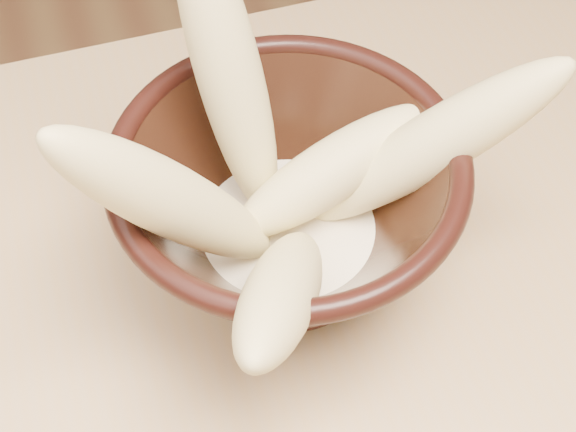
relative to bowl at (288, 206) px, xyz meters
The scene contains 7 objects.
bowl is the anchor object (origin of this frame).
milk_puddle 0.03m from the bowl, ahead, with size 0.13×0.13×0.02m, color #FEF0CD.
banana_upright 0.09m from the bowl, 110.23° to the left, with size 0.04×0.04×0.21m, color #E5D587.
banana_left 0.10m from the bowl, 165.43° to the right, with size 0.04×0.04×0.20m, color #E5D587.
banana_right 0.10m from the bowl, ahead, with size 0.04×0.04×0.19m, color #E5D587.
banana_across 0.04m from the bowl, 12.45° to the left, with size 0.04×0.04×0.15m, color #E5D587.
banana_front 0.09m from the bowl, 109.92° to the right, with size 0.04×0.04×0.18m, color #E5D587.
Camera 1 is at (-0.04, -0.18, 1.23)m, focal length 50.00 mm.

